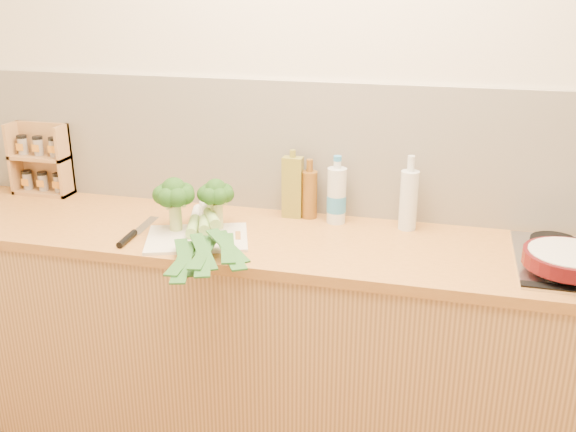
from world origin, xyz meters
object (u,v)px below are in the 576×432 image
skillet (570,259)px  chefs_knife (132,235)px  chopping_board (197,238)px  spice_rack (43,163)px

skillet → chefs_knife: bearing=171.3°
chopping_board → skillet: size_ratio=0.87×
chefs_knife → spice_rack: (-0.64, 0.40, 0.13)m
chopping_board → skillet: bearing=-19.4°
chopping_board → spice_rack: (-0.88, 0.36, 0.13)m
chopping_board → skillet: skillet is taller
chopping_board → chefs_knife: bearing=170.4°
chopping_board → spice_rack: bearing=138.2°
chefs_knife → spice_rack: 0.77m
chopping_board → chefs_knife: (-0.25, -0.04, 0.00)m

